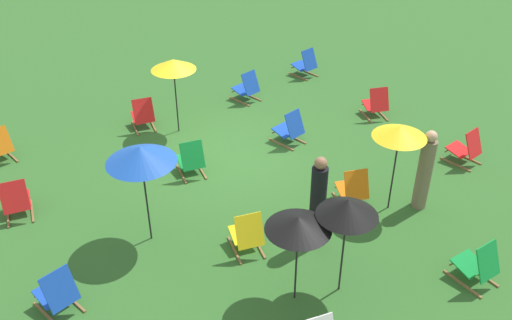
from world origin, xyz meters
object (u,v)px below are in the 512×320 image
Objects in this scene: person_0 at (318,203)px; deckchair_13 at (57,293)px; deckchair_8 at (143,115)px; deckchair_14 at (305,64)px; umbrella_0 at (141,155)px; person_1 at (425,172)px; umbrella_3 at (400,132)px; umbrella_1 at (348,208)px; umbrella_2 at (298,224)px; umbrella_4 at (173,65)px; deckchair_10 at (191,159)px; deckchair_6 at (16,200)px; deckchair_15 at (376,104)px; deckchair_7 at (247,88)px; deckchair_11 at (466,148)px; deckchair_1 at (290,129)px; deckchair_3 at (478,265)px; deckchair_5 at (353,189)px; deckchair_12 at (247,234)px.

deckchair_13 is at bearing 131.79° from person_0.
deckchair_8 is 5.26m from deckchair_14.
person_1 is (-4.90, 1.78, -0.98)m from umbrella_0.
deckchair_14 is 0.46× the size of umbrella_3.
umbrella_2 is at bearing -16.49° from umbrella_1.
umbrella_4 reaches higher than umbrella_1.
deckchair_10 is 2.39m from umbrella_4.
umbrella_0 is at bearing 143.60° from deckchair_6.
deckchair_8 and deckchair_15 have the same top height.
deckchair_11 is at bearing 101.37° from deckchair_7.
deckchair_14 is (-8.49, -5.47, 0.00)m from deckchair_13.
umbrella_4 is at bearing 2.09° from deckchair_14.
deckchair_8 is at bearing -61.86° from umbrella_3.
umbrella_1 is 1.46m from person_0.
umbrella_0 is 5.30m from person_1.
deckchair_1 is 4.92m from umbrella_1.
deckchair_14 is 3.03m from deckchair_15.
deckchair_3 is at bearing 153.51° from umbrella_1.
deckchair_13 is 6.82m from person_1.
umbrella_3 reaches higher than deckchair_7.
umbrella_3 reaches higher than deckchair_1.
umbrella_1 reaches higher than deckchair_8.
deckchair_7 is 7.93m from deckchair_13.
deckchair_10 is (2.81, 2.50, 0.00)m from deckchair_7.
deckchair_15 is at bearing 179.17° from deckchair_13.
deckchair_7 is 2.71m from umbrella_4.
umbrella_1 is at bearing -1.62° from person_1.
person_1 is at bearing 7.61° from deckchair_11.
umbrella_1 reaches higher than deckchair_7.
deckchair_11 is 0.43× the size of umbrella_0.
person_0 is at bearing 2.67° from umbrella_3.
umbrella_2 is at bearing 48.31° from deckchair_5.
deckchair_5 is 0.47× the size of umbrella_4.
umbrella_3 is 5.44m from umbrella_4.
umbrella_0 is 3.50m from umbrella_1.
deckchair_10 is at bearing -161.17° from deckchair_13.
deckchair_11 is 5.71m from deckchair_14.
deckchair_10 is at bearing 68.17° from person_0.
umbrella_2 is (2.66, 4.12, 1.14)m from deckchair_1.
deckchair_5 is at bearing 161.57° from deckchair_13.
deckchair_12 is at bearing -86.42° from umbrella_2.
deckchair_10 is 4.53m from umbrella_1.
umbrella_2 reaches higher than deckchair_14.
umbrella_2 is at bearing 99.65° from deckchair_8.
deckchair_12 is 0.46× the size of umbrella_3.
person_0 is (-0.43, 5.04, -0.86)m from umbrella_4.
umbrella_1 reaches higher than deckchair_3.
deckchair_8 and deckchair_14 have the same top height.
deckchair_12 is 0.50× the size of person_1.
deckchair_3 is 0.97× the size of deckchair_5.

